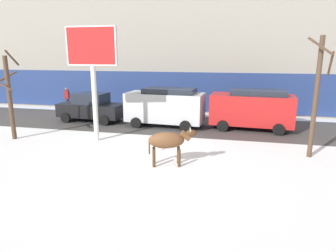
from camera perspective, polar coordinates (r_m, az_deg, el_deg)
name	(u,v)px	position (r m, az deg, el deg)	size (l,w,h in m)	color
ground_plane	(142,170)	(11.55, -4.96, -8.32)	(120.00, 120.00, 0.00)	white
road_strip	(180,125)	(18.66, 2.22, 0.27)	(60.00, 5.60, 0.01)	#423F3F
building_facade	(196,25)	(24.97, 5.43, 18.54)	(44.00, 6.10, 13.00)	gray
cow_brown	(168,141)	(11.68, 0.03, -2.86)	(1.93, 0.94, 1.54)	brown
billboard	(92,53)	(15.12, -14.25, 13.24)	(2.52, 0.26, 5.56)	silver
car_black_sedan	(91,107)	(20.09, -14.33, 3.44)	(4.30, 2.19, 1.84)	black
car_silver_van	(165,106)	(18.04, -0.51, 3.83)	(4.71, 2.35, 2.32)	#B7BABF
car_red_van	(252,108)	(17.90, 15.65, 3.25)	(4.71, 2.35, 2.32)	red
pedestrian_near_billboard	(67,99)	(24.79, -18.61, 4.95)	(0.36, 0.24, 1.73)	#282833
pedestrian_by_cars	(262,106)	(21.26, 17.34, 3.71)	(0.36, 0.24, 1.73)	#282833
bare_tree_left_lot	(316,95)	(13.69, 26.35, 5.26)	(1.10, 1.00, 5.00)	#4C3828
bare_tree_right_lot	(9,95)	(17.08, -27.96, 5.27)	(1.67, 1.69, 4.48)	#4C3828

